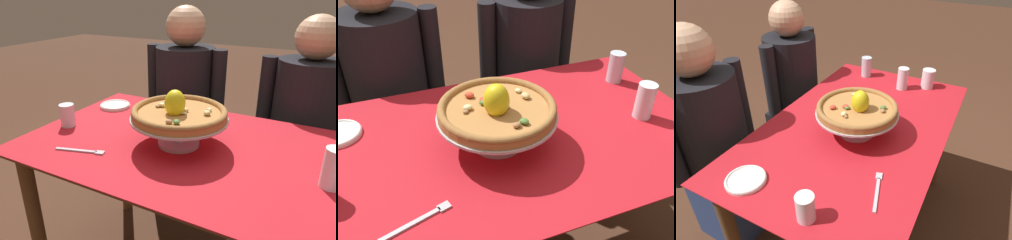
# 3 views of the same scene
# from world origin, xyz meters

# --- Properties ---
(dining_table) EXTENTS (1.31, 0.81, 0.73)m
(dining_table) POSITION_xyz_m (0.00, 0.00, 0.62)
(dining_table) COLOR brown
(dining_table) RESTS_ON ground
(pizza_stand) EXTENTS (0.37, 0.37, 0.11)m
(pizza_stand) POSITION_xyz_m (-0.06, -0.02, 0.81)
(pizza_stand) COLOR #B7B7C1
(pizza_stand) RESTS_ON dining_table
(pizza) EXTENTS (0.36, 0.36, 0.11)m
(pizza) POSITION_xyz_m (-0.06, -0.02, 0.86)
(pizza) COLOR #AD753D
(pizza) RESTS_ON pizza_stand
(water_glass_side_right) EXTENTS (0.06, 0.06, 0.13)m
(water_glass_side_right) POSITION_xyz_m (0.47, -0.06, 0.78)
(water_glass_side_right) COLOR white
(water_glass_side_right) RESTS_ON dining_table
(water_glass_back_right) EXTENTS (0.06, 0.06, 0.12)m
(water_glass_back_right) POSITION_xyz_m (0.54, 0.20, 0.78)
(water_glass_back_right) COLOR silver
(water_glass_back_right) RESTS_ON dining_table
(dinner_fork) EXTENTS (0.19, 0.07, 0.01)m
(dinner_fork) POSITION_xyz_m (-0.34, -0.24, 0.73)
(dinner_fork) COLOR #B7B7C1
(dinner_fork) RESTS_ON dining_table
(diner_left) EXTENTS (0.50, 0.34, 1.21)m
(diner_left) POSITION_xyz_m (-0.33, 0.62, 0.59)
(diner_left) COLOR navy
(diner_left) RESTS_ON ground
(diner_right) EXTENTS (0.48, 0.33, 1.18)m
(diner_right) POSITION_xyz_m (0.33, 0.63, 0.57)
(diner_right) COLOR black
(diner_right) RESTS_ON ground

